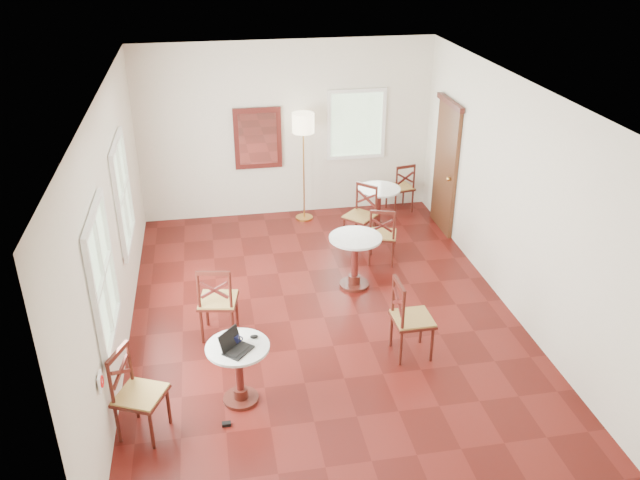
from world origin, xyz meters
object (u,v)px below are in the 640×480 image
at_px(cafe_table_back, 378,204).
at_px(chair_back_a, 401,187).
at_px(cafe_table_near, 239,367).
at_px(chair_near_b, 138,394).
at_px(cafe_table_mid, 355,256).
at_px(water_glass, 229,339).
at_px(floor_lamp, 303,130).
at_px(laptop, 235,346).
at_px(chair_back_b, 361,215).
at_px(navy_mug, 236,339).
at_px(chair_near_a, 218,301).
at_px(chair_mid_a, 382,235).
at_px(chair_mid_b, 410,318).
at_px(power_adapter, 226,424).
at_px(mouse, 254,337).

height_order(cafe_table_back, chair_back_a, chair_back_a).
relative_size(cafe_table_near, chair_near_b, 0.73).
bearing_deg(cafe_table_mid, water_glass, -131.26).
bearing_deg(floor_lamp, laptop, -107.31).
distance_m(chair_back_a, chair_back_b, 1.49).
distance_m(chair_back_a, laptop, 5.69).
distance_m(cafe_table_mid, chair_near_b, 3.75).
xyz_separation_m(cafe_table_near, chair_back_a, (3.16, 4.64, 0.01)).
relative_size(cafe_table_near, navy_mug, 5.72).
bearing_deg(chair_back_b, floor_lamp, 170.82).
xyz_separation_m(chair_near_a, chair_mid_a, (2.51, 1.53, -0.05)).
relative_size(floor_lamp, navy_mug, 14.98).
bearing_deg(chair_back_b, cafe_table_near, -75.97).
distance_m(chair_back_b, floor_lamp, 1.72).
height_order(chair_mid_b, power_adapter, chair_mid_b).
distance_m(chair_near_b, chair_mid_b, 3.18).
height_order(cafe_table_near, chair_mid_b, chair_mid_b).
xyz_separation_m(chair_mid_a, chair_back_b, (-0.16, 0.71, 0.02)).
bearing_deg(power_adapter, laptop, 64.83).
distance_m(chair_near_b, chair_back_a, 6.48).
bearing_deg(mouse, chair_near_a, 91.72).
xyz_separation_m(cafe_table_mid, mouse, (-1.58, -2.07, 0.25)).
xyz_separation_m(chair_near_b, laptop, (0.99, 0.25, 0.28)).
distance_m(cafe_table_near, chair_mid_b, 2.11).
relative_size(chair_near_a, chair_back_a, 1.12).
bearing_deg(chair_back_b, chair_mid_a, -31.28).
relative_size(chair_mid_b, chair_back_b, 1.05).
bearing_deg(floor_lamp, cafe_table_back, -30.11).
distance_m(cafe_table_near, cafe_table_mid, 2.81).
xyz_separation_m(cafe_table_mid, chair_mid_b, (0.28, -1.69, 0.02)).
height_order(chair_back_a, mouse, chair_back_a).
bearing_deg(cafe_table_back, chair_mid_a, -101.57).
relative_size(chair_near_a, chair_mid_a, 1.11).
xyz_separation_m(chair_back_a, navy_mug, (-3.18, -4.58, 0.32)).
bearing_deg(chair_near_a, power_adapter, 100.35).
relative_size(chair_back_b, navy_mug, 7.65).
height_order(cafe_table_near, laptop, laptop).
bearing_deg(floor_lamp, cafe_table_near, -107.19).
bearing_deg(cafe_table_near, mouse, 31.66).
bearing_deg(cafe_table_mid, cafe_table_near, -129.00).
distance_m(chair_mid_b, mouse, 1.92).
height_order(cafe_table_near, chair_near_a, chair_near_a).
distance_m(cafe_table_mid, chair_back_a, 2.82).
xyz_separation_m(cafe_table_back, chair_near_a, (-2.74, -2.64, 0.04)).
distance_m(chair_back_a, water_glass, 5.61).
relative_size(cafe_table_near, power_adapter, 7.66).
relative_size(cafe_table_back, mouse, 8.21).
height_order(cafe_table_mid, power_adapter, cafe_table_mid).
bearing_deg(chair_mid_b, cafe_table_mid, 8.33).
distance_m(cafe_table_mid, floor_lamp, 2.67).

